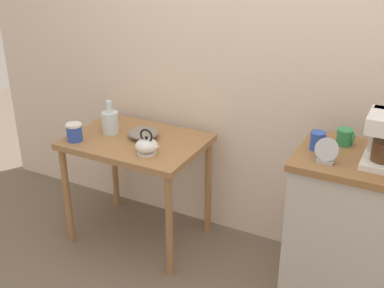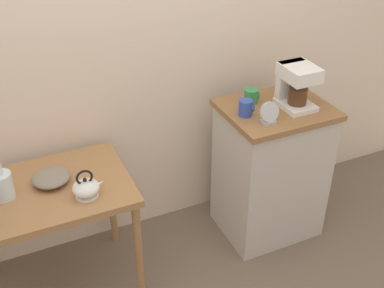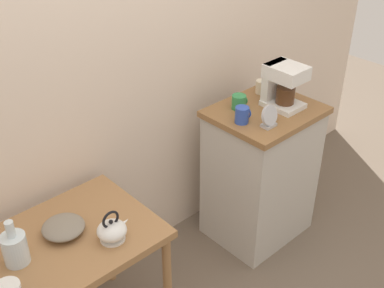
% 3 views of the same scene
% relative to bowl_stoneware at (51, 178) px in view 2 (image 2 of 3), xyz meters
% --- Properties ---
extents(ground_plane, '(8.00, 8.00, 0.00)m').
position_rel_bowl_stoneware_xyz_m(ground_plane, '(0.60, -0.08, -0.76)').
color(ground_plane, '#6B5B4C').
extents(back_wall, '(4.40, 0.10, 2.80)m').
position_rel_bowl_stoneware_xyz_m(back_wall, '(0.70, 0.38, 0.64)').
color(back_wall, beige).
rests_on(back_wall, ground_plane).
extents(wooden_table, '(0.85, 0.61, 0.73)m').
position_rel_bowl_stoneware_xyz_m(wooden_table, '(-0.04, -0.04, -0.13)').
color(wooden_table, '#9E7044').
rests_on(wooden_table, ground_plane).
extents(kitchen_counter, '(0.63, 0.52, 0.92)m').
position_rel_bowl_stoneware_xyz_m(kitchen_counter, '(1.33, -0.06, -0.30)').
color(kitchen_counter, '#BCB7AD').
rests_on(kitchen_counter, ground_plane).
extents(bowl_stoneware, '(0.20, 0.20, 0.06)m').
position_rel_bowl_stoneware_xyz_m(bowl_stoneware, '(0.00, 0.00, 0.00)').
color(bowl_stoneware, gray).
rests_on(bowl_stoneware, wooden_table).
extents(teakettle, '(0.17, 0.14, 0.16)m').
position_rel_bowl_stoneware_xyz_m(teakettle, '(0.14, -0.18, 0.02)').
color(teakettle, white).
rests_on(teakettle, wooden_table).
extents(glass_carafe_vase, '(0.11, 0.11, 0.22)m').
position_rel_bowl_stoneware_xyz_m(glass_carafe_vase, '(-0.24, -0.02, 0.04)').
color(glass_carafe_vase, silver).
rests_on(glass_carafe_vase, wooden_table).
extents(coffee_maker, '(0.18, 0.22, 0.26)m').
position_rel_bowl_stoneware_xyz_m(coffee_maker, '(1.43, -0.09, 0.30)').
color(coffee_maker, white).
rests_on(coffee_maker, kitchen_counter).
extents(mug_blue, '(0.08, 0.08, 0.09)m').
position_rel_bowl_stoneware_xyz_m(mug_blue, '(1.11, -0.07, 0.20)').
color(mug_blue, '#2D4CAD').
rests_on(mug_blue, kitchen_counter).
extents(mug_tall_green, '(0.09, 0.08, 0.08)m').
position_rel_bowl_stoneware_xyz_m(mug_tall_green, '(1.22, 0.05, 0.20)').
color(mug_tall_green, '#338C4C').
rests_on(mug_tall_green, kitchen_counter).
extents(mug_small_cream, '(0.08, 0.07, 0.08)m').
position_rel_bowl_stoneware_xyz_m(mug_small_cream, '(1.48, 0.10, 0.20)').
color(mug_small_cream, beige).
rests_on(mug_small_cream, kitchen_counter).
extents(table_clock, '(0.11, 0.06, 0.13)m').
position_rel_bowl_stoneware_xyz_m(table_clock, '(1.18, -0.20, 0.21)').
color(table_clock, '#B2B5BA').
rests_on(table_clock, kitchen_counter).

